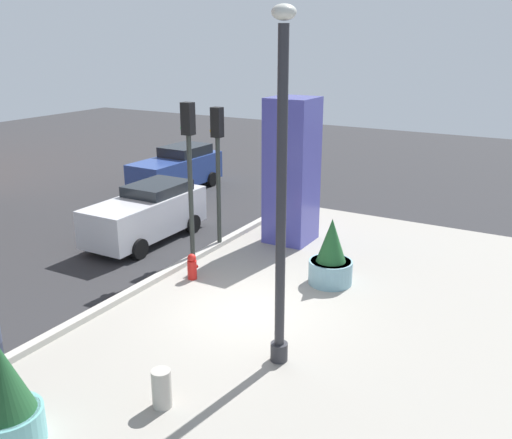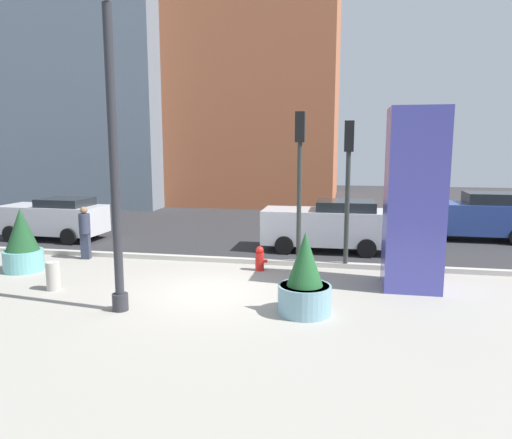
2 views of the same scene
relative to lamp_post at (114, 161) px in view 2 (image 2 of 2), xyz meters
The scene contains 15 objects.
ground_plane 6.83m from the lamp_post, 73.91° to the left, with size 60.00×60.00×0.00m, color #2D2D30.
plaza_pavement 3.79m from the lamp_post, 10.58° to the right, with size 18.00×10.00×0.02m, color #9E998E.
curb_strip 6.07m from the lamp_post, 71.16° to the left, with size 18.00×0.24×0.16m, color #B7B2A8.
lamp_post is the anchor object (origin of this frame).
art_pillar_blue 7.45m from the lamp_post, 24.69° to the left, with size 1.42×1.42×4.68m, color #4C4CAD.
potted_plant_by_pillar 5.78m from the lamp_post, 149.02° to the left, with size 1.15×1.15×1.90m.
potted_plant_near_right 4.95m from the lamp_post, ahead, with size 1.19×1.19×1.86m.
fire_hydrant 5.62m from the lamp_post, 58.24° to the left, with size 0.36×0.26×0.75m.
concrete_bollard 4.04m from the lamp_post, 155.13° to the left, with size 0.36×0.36×0.75m, color #B2ADA3.
traffic_light_far_side 6.95m from the lamp_post, 43.66° to the left, with size 0.28×0.42×4.44m.
traffic_light_corner 5.99m from the lamp_post, 53.30° to the left, with size 0.28×0.42×4.72m.
car_intersection 8.79m from the lamp_post, 58.68° to the left, with size 4.50×1.98×1.81m.
car_far_lane 10.03m from the lamp_post, 131.65° to the left, with size 4.15×2.05×1.67m.
car_curb_east 14.60m from the lamp_post, 45.69° to the left, with size 4.62×2.03×1.90m.
pedestrian_by_curb 6.07m from the lamp_post, 127.91° to the left, with size 0.40×0.40×1.76m.
Camera 2 is at (3.33, -11.28, 3.73)m, focal length 33.24 mm.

